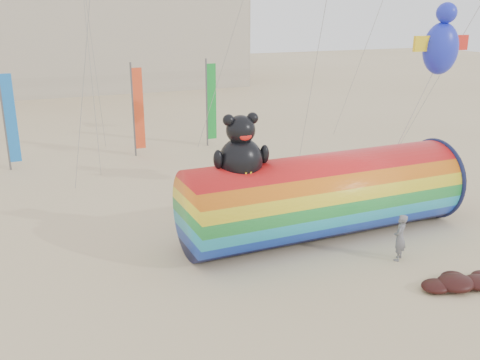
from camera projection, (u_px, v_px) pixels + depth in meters
name	position (u px, v px, depth m)	size (l,w,h in m)	color
ground	(245.00, 265.00, 17.28)	(160.00, 160.00, 0.00)	#CCB58C
windsock_assembly	(324.00, 193.00, 19.19)	(10.47, 3.19, 4.83)	red
kite_handler	(400.00, 238.00, 17.44)	(0.58, 0.38, 1.59)	slate
fabric_bundle	(460.00, 282.00, 15.87)	(2.62, 1.35, 0.41)	#3F100B
festival_banners	(125.00, 110.00, 29.45)	(11.77, 0.83, 5.20)	#59595E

